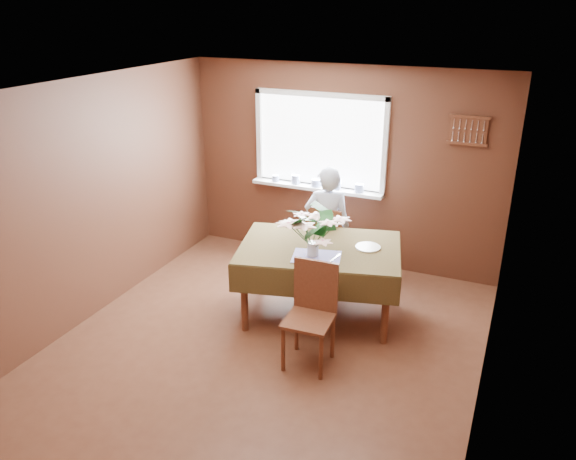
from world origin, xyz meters
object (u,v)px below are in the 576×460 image
at_px(dining_table, 319,255).
at_px(chair_near, 312,310).
at_px(chair_far, 328,242).
at_px(flower_bouquet, 313,225).
at_px(seated_woman, 327,226).

xyz_separation_m(dining_table, chair_near, (0.23, -0.80, -0.17)).
bearing_deg(chair_far, flower_bouquet, 105.61).
relative_size(dining_table, flower_bouquet, 3.25).
distance_m(dining_table, seated_woman, 0.77).
height_order(chair_far, seated_woman, seated_woman).
xyz_separation_m(chair_far, chair_near, (0.40, -1.56, 0.01)).
relative_size(seated_woman, flower_bouquet, 2.51).
relative_size(chair_far, chair_near, 0.98).
distance_m(seated_woman, flower_bouquet, 1.07).
distance_m(chair_near, flower_bouquet, 0.85).
xyz_separation_m(chair_near, flower_bouquet, (-0.21, 0.57, 0.59)).
distance_m(chair_near, seated_woman, 1.61).
bearing_deg(flower_bouquet, dining_table, 93.37).
distance_m(dining_table, chair_near, 0.85).
relative_size(chair_near, flower_bouquet, 1.71).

